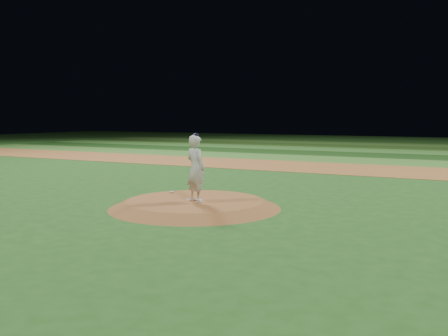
% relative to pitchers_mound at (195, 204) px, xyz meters
% --- Properties ---
extents(ground, '(120.00, 120.00, 0.00)m').
position_rel_pitchers_mound_xyz_m(ground, '(0.00, 0.00, -0.12)').
color(ground, '#21551B').
rests_on(ground, ground).
extents(infield_dirt_band, '(70.00, 6.00, 0.02)m').
position_rel_pitchers_mound_xyz_m(infield_dirt_band, '(0.00, 14.00, -0.12)').
color(infield_dirt_band, '#975F2F').
rests_on(infield_dirt_band, ground).
extents(outfield_stripe_0, '(70.00, 5.00, 0.02)m').
position_rel_pitchers_mound_xyz_m(outfield_stripe_0, '(0.00, 19.50, -0.12)').
color(outfield_stripe_0, '#3B772B').
rests_on(outfield_stripe_0, ground).
extents(outfield_stripe_1, '(70.00, 5.00, 0.02)m').
position_rel_pitchers_mound_xyz_m(outfield_stripe_1, '(0.00, 24.50, -0.12)').
color(outfield_stripe_1, '#183F14').
rests_on(outfield_stripe_1, ground).
extents(outfield_stripe_2, '(70.00, 5.00, 0.02)m').
position_rel_pitchers_mound_xyz_m(outfield_stripe_2, '(0.00, 29.50, -0.12)').
color(outfield_stripe_2, '#37782B').
rests_on(outfield_stripe_2, ground).
extents(outfield_stripe_3, '(70.00, 5.00, 0.02)m').
position_rel_pitchers_mound_xyz_m(outfield_stripe_3, '(0.00, 34.50, -0.12)').
color(outfield_stripe_3, '#234616').
rests_on(outfield_stripe_3, ground).
extents(outfield_stripe_4, '(70.00, 5.00, 0.02)m').
position_rel_pitchers_mound_xyz_m(outfield_stripe_4, '(0.00, 39.50, -0.12)').
color(outfield_stripe_4, '#366A26').
rests_on(outfield_stripe_4, ground).
extents(outfield_stripe_5, '(70.00, 5.00, 0.02)m').
position_rel_pitchers_mound_xyz_m(outfield_stripe_5, '(0.00, 44.50, -0.12)').
color(outfield_stripe_5, '#214D18').
rests_on(outfield_stripe_5, ground).
extents(pitchers_mound, '(5.50, 5.50, 0.25)m').
position_rel_pitchers_mound_xyz_m(pitchers_mound, '(0.00, 0.00, 0.00)').
color(pitchers_mound, brown).
rests_on(pitchers_mound, ground).
extents(pitching_rubber, '(0.53, 0.27, 0.03)m').
position_rel_pitchers_mound_xyz_m(pitching_rubber, '(-0.02, -0.01, 0.14)').
color(pitching_rubber, silver).
rests_on(pitching_rubber, pitchers_mound).
extents(rosin_bag, '(0.13, 0.13, 0.07)m').
position_rel_pitchers_mound_xyz_m(rosin_bag, '(-1.49, 0.89, 0.16)').
color(rosin_bag, white).
rests_on(rosin_bag, pitchers_mound).
extents(pitcher_on_mound, '(0.90, 0.75, 2.16)m').
position_rel_pitchers_mound_xyz_m(pitcher_on_mound, '(0.21, -0.27, 1.19)').
color(pitcher_on_mound, silver).
rests_on(pitcher_on_mound, pitchers_mound).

